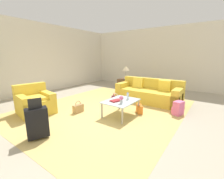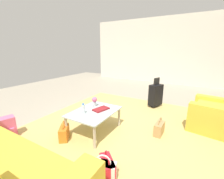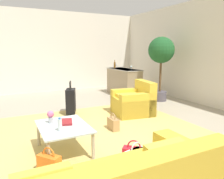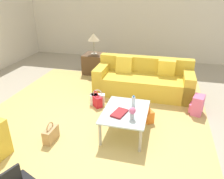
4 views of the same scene
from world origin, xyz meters
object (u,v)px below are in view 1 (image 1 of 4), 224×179
flower_vase (121,99)px  suitcase_black (37,122)px  side_table (126,85)px  handbag_red (114,100)px  water_bottle (128,96)px  coffee_table_book (116,101)px  table_lamp (126,69)px  couch (149,93)px  handbag_orange (139,109)px  handbag_white (115,99)px  handbag_tan (78,108)px  armchair (35,103)px  backpack_pink (178,108)px  coffee_table (121,102)px

flower_vase → suitcase_black: bearing=154.5°
flower_vase → side_table: flower_vase is taller
handbag_red → water_bottle: bearing=-124.3°
suitcase_black → coffee_table_book: bearing=-18.3°
water_bottle → table_lamp: size_ratio=0.34×
coffee_table_book → suitcase_black: (-1.88, 0.62, -0.10)m
water_bottle → couch: bearing=0.0°
flower_vase → suitcase_black: size_ratio=0.24×
handbag_orange → handbag_white: bearing=71.0°
couch → handbag_red: size_ratio=6.38×
handbag_red → handbag_tan: bearing=165.3°
armchair → water_bottle: armchair is taller
side_table → backpack_pink: bearing=-122.8°
flower_vase → handbag_white: 1.52m
flower_vase → water_bottle: bearing=6.8°
coffee_table → suitcase_black: size_ratio=1.16×
coffee_table → table_lamp: table_lamp is taller
couch → coffee_table: couch is taller
couch → handbag_white: 1.28m
coffee_table → handbag_red: bearing=44.5°
handbag_orange → handbag_tan: 1.81m
couch → side_table: size_ratio=3.73×
coffee_table_book → handbag_white: size_ratio=0.89×
backpack_pink → table_lamp: bearing=57.2°
armchair → backpack_pink: 4.15m
table_lamp → coffee_table_book: bearing=-154.1°
armchair → side_table: 4.14m
water_bottle → flower_vase: size_ratio=1.00×
side_table → table_lamp: (0.00, 0.00, 0.77)m
coffee_table_book → suitcase_black: bearing=176.9°
coffee_table → armchair: bearing=120.8°
coffee_table → table_lamp: 3.25m
handbag_white → handbag_red: 0.07m
couch → backpack_pink: (-0.79, -1.19, -0.10)m
handbag_white → handbag_tan: bearing=165.6°
side_table → handbag_white: (-1.92, -0.71, -0.16)m
armchair → handbag_orange: (1.79, -2.50, -0.17)m
water_bottle → handbag_orange: 0.55m
armchair → handbag_white: bearing=-32.3°
handbag_tan → side_table: bearing=5.9°
side_table → handbag_orange: (-2.30, -1.83, -0.16)m
couch → handbag_orange: (-1.29, -0.23, -0.17)m
couch → handbag_white: bearing=135.5°
coffee_table → couch: bearing=-3.2°
water_bottle → coffee_table: bearing=153.4°
coffee_table_book → handbag_red: coffee_table_book is taller
table_lamp → handbag_red: table_lamp is taller
armchair → suitcase_black: 1.63m
side_table → suitcase_black: suitcase_black is taller
coffee_table → water_bottle: bearing=-26.6°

